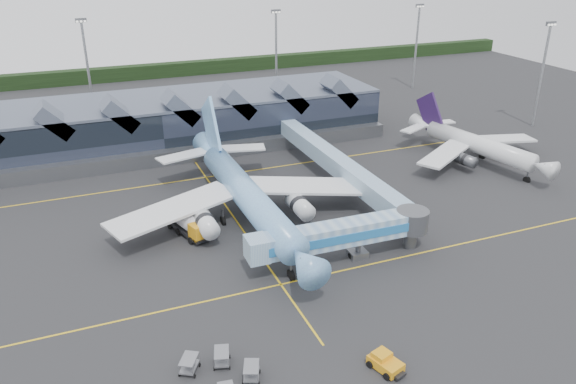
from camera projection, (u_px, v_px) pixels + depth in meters
name	position (u px, v px, depth m)	size (l,w,h in m)	color
ground	(259.00, 253.00, 74.02)	(260.00, 260.00, 0.00)	#262729
taxi_stripes	(236.00, 221.00, 82.48)	(120.00, 60.00, 0.01)	yellow
tree_line_far	(136.00, 72.00, 166.28)	(260.00, 4.00, 4.00)	black
terminal	(155.00, 123.00, 110.36)	(90.00, 22.25, 12.52)	black
light_masts	(254.00, 60.00, 129.21)	(132.40, 42.56, 22.45)	gray
main_airliner	(245.00, 192.00, 81.15)	(40.57, 46.54, 14.98)	#6890D3
regional_jet	(474.00, 143.00, 103.55)	(28.85, 31.90, 10.99)	white
jet_bridge	(351.00, 233.00, 71.25)	(24.96, 4.30, 5.50)	#779FC7
fuel_truck	(186.00, 222.00, 78.43)	(4.87, 9.41, 3.17)	black
pushback_tug	(385.00, 362.00, 53.76)	(3.10, 4.00, 1.62)	orange
baggage_carts	(222.00, 371.00, 52.45)	(7.45, 7.69, 1.54)	gray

